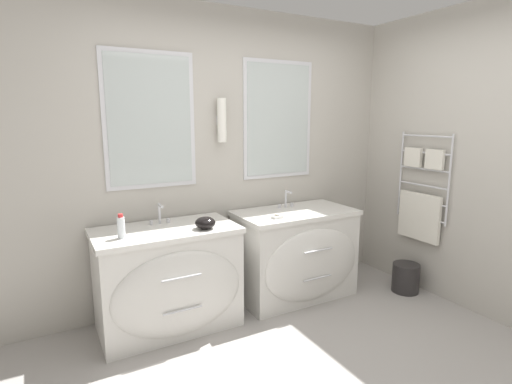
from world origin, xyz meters
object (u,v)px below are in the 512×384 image
(amenity_bowl, at_px, (205,223))
(waste_bin, at_px, (406,277))
(vanity_left, at_px, (169,279))
(vanity_right, at_px, (297,254))
(toiletry_bottle, at_px, (121,227))

(amenity_bowl, relative_size, waste_bin, 0.57)
(vanity_left, bearing_deg, amenity_bowl, -24.50)
(waste_bin, bearing_deg, vanity_right, 156.43)
(vanity_right, distance_m, toiletry_bottle, 1.63)
(vanity_right, height_order, waste_bin, vanity_right)
(toiletry_bottle, xyz_separation_m, waste_bin, (2.54, -0.37, -0.76))
(amenity_bowl, bearing_deg, waste_bin, -9.07)
(vanity_left, xyz_separation_m, vanity_right, (1.21, 0.00, 0.00))
(vanity_left, xyz_separation_m, waste_bin, (2.19, -0.43, -0.27))
(vanity_left, relative_size, waste_bin, 3.95)
(vanity_left, height_order, vanity_right, same)
(vanity_right, xyz_separation_m, toiletry_bottle, (-1.56, -0.06, 0.49))
(toiletry_bottle, height_order, waste_bin, toiletry_bottle)
(vanity_left, bearing_deg, vanity_right, 0.00)
(vanity_left, xyz_separation_m, amenity_bowl, (0.27, -0.12, 0.45))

